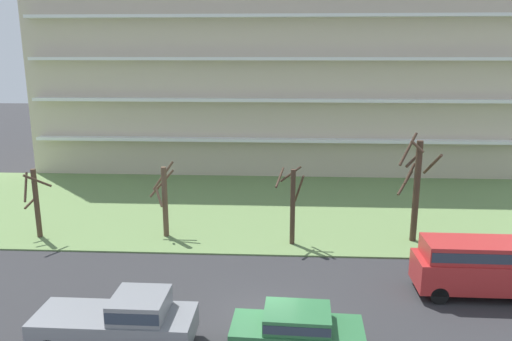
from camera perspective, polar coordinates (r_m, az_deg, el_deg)
ground at (r=19.36m, az=0.82°, el=-16.99°), size 160.00×160.00×0.00m
grass_lawn_strip at (r=32.20m, az=1.83°, el=-4.21°), size 80.00×16.00×0.08m
apartment_building at (r=45.43m, az=2.37°, el=12.97°), size 39.84×14.45×18.86m
tree_far_left at (r=28.82m, az=-24.27°, el=-3.29°), size 1.62×1.61×3.87m
tree_left at (r=26.94m, az=-10.62°, el=-3.26°), size 1.39×1.51×4.14m
tree_center at (r=25.41m, az=4.23°, el=-3.77°), size 1.52×1.44×4.13m
tree_right at (r=26.89m, az=18.11°, el=-1.66°), size 2.05×1.70×5.78m
sedan_green_near_left at (r=17.20m, az=4.80°, el=-17.92°), size 4.48×2.00×1.57m
van_red_center_left at (r=22.49m, az=24.63°, el=-9.81°), size 5.22×2.05×2.36m
pickup_gray_center_right at (r=17.93m, az=-15.35°, el=-16.45°), size 5.42×2.05×1.95m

